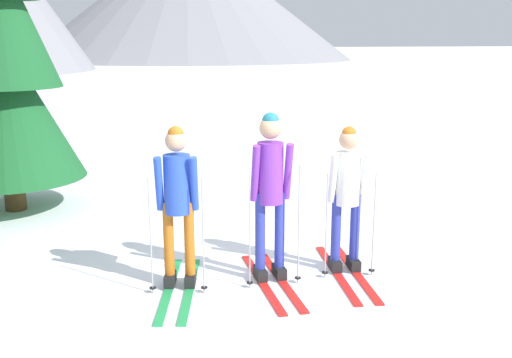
% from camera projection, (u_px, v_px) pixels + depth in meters
% --- Properties ---
extents(ground_plane, '(400.00, 400.00, 0.00)m').
position_uv_depth(ground_plane, '(256.00, 281.00, 6.46)').
color(ground_plane, white).
extents(skier_in_blue, '(0.76, 1.69, 1.74)m').
position_uv_depth(skier_in_blue, '(178.00, 198.00, 6.12)').
color(skier_in_blue, green).
rests_on(skier_in_blue, ground).
extents(skier_in_purple, '(0.61, 1.66, 1.86)m').
position_uv_depth(skier_in_purple, '(270.00, 189.00, 6.27)').
color(skier_in_purple, red).
rests_on(skier_in_purple, ground).
extents(skier_in_white, '(0.61, 1.74, 1.68)m').
position_uv_depth(skier_in_white, '(347.00, 195.00, 6.54)').
color(skier_in_white, red).
rests_on(skier_in_white, ground).
extents(pine_tree_far, '(2.22, 2.22, 5.36)m').
position_uv_depth(pine_tree_far, '(1.00, 50.00, 8.62)').
color(pine_tree_far, '#51381E').
rests_on(pine_tree_far, ground).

